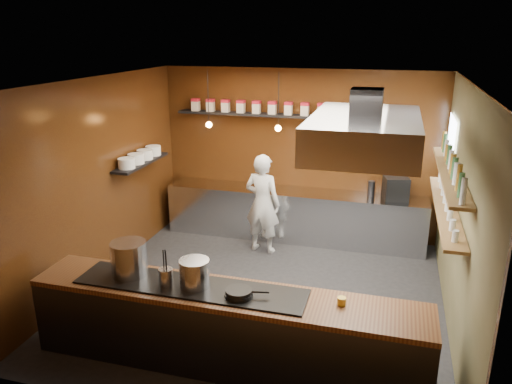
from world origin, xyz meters
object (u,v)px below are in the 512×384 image
(extractor_hood, at_px, (365,133))
(espresso_machine, at_px, (396,188))
(stockpot_large, at_px, (129,258))
(chef, at_px, (263,204))
(stockpot_small, at_px, (194,273))

(extractor_hood, distance_m, espresso_machine, 2.99)
(stockpot_large, relative_size, espresso_machine, 1.05)
(espresso_machine, height_order, chef, chef)
(chef, bearing_deg, stockpot_large, 86.71)
(stockpot_large, bearing_deg, espresso_machine, 52.33)
(espresso_machine, bearing_deg, stockpot_small, -132.08)
(stockpot_large, distance_m, chef, 3.15)
(stockpot_large, bearing_deg, stockpot_small, -4.09)
(stockpot_large, bearing_deg, chef, 75.95)
(extractor_hood, bearing_deg, stockpot_large, -155.21)
(stockpot_small, bearing_deg, extractor_hood, 36.12)
(stockpot_small, bearing_deg, stockpot_large, 175.91)
(extractor_hood, height_order, chef, extractor_hood)
(extractor_hood, height_order, stockpot_small, extractor_hood)
(extractor_hood, distance_m, chef, 3.05)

